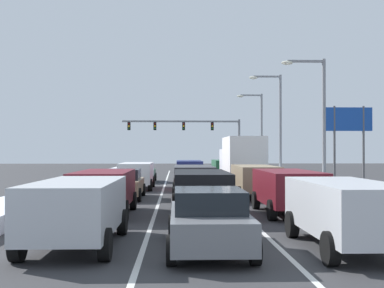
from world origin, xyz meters
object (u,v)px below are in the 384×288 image
at_px(sedan_gray_center_lane_nearest, 209,219).
at_px(sedan_tan_left_lane_third, 124,184).
at_px(suv_navy_center_lane_fifth, 189,169).
at_px(traffic_light_gantry, 195,130).
at_px(suv_tan_right_lane_third, 255,178).
at_px(suv_charcoal_center_lane_third, 194,179).
at_px(suv_silver_right_lane_nearest, 347,208).
at_px(suv_maroon_right_lane_second, 288,188).
at_px(box_truck_right_lane_fourth, 242,159).
at_px(sedan_green_left_lane_fifth, 143,172).
at_px(suv_maroon_left_lane_second, 104,188).
at_px(roadside_sign_right, 349,128).
at_px(street_lamp_right_far, 258,126).
at_px(suv_silver_left_lane_nearest, 77,207).
at_px(suv_green_right_lane_fifth, 225,168).
at_px(street_lamp_right_mid, 276,118).
at_px(sedan_red_center_lane_fourth, 189,177).
at_px(street_lamp_right_near, 318,112).
at_px(suv_white_left_lane_fourth, 137,173).
at_px(suv_black_center_lane_second, 201,189).

bearing_deg(sedan_gray_center_lane_nearest, sedan_tan_left_lane_third, 104.94).
relative_size(suv_navy_center_lane_fifth, traffic_light_gantry, 0.35).
bearing_deg(suv_tan_right_lane_third, suv_charcoal_center_lane_third, -175.63).
xyz_separation_m(suv_silver_right_lane_nearest, suv_maroon_right_lane_second, (0.08, 6.68, 0.00)).
distance_m(box_truck_right_lane_fourth, sedan_green_left_lane_fifth, 8.77).
bearing_deg(suv_maroon_left_lane_second, roadside_sign_right, 43.98).
bearing_deg(suv_silver_right_lane_nearest, street_lamp_right_far, 83.61).
relative_size(suv_silver_left_lane_nearest, street_lamp_right_far, 0.59).
relative_size(suv_green_right_lane_fifth, street_lamp_right_mid, 0.57).
bearing_deg(box_truck_right_lane_fourth, sedan_gray_center_lane_nearest, -99.91).
relative_size(sedan_red_center_lane_fourth, roadside_sign_right, 0.82).
distance_m(sedan_tan_left_lane_third, roadside_sign_right, 16.64).
relative_size(suv_navy_center_lane_fifth, suv_silver_left_lane_nearest, 1.00).
xyz_separation_m(suv_green_right_lane_fifth, street_lamp_right_far, (4.29, 8.66, 3.95)).
distance_m(box_truck_right_lane_fourth, street_lamp_right_far, 17.36).
distance_m(suv_green_right_lane_fifth, street_lamp_right_near, 13.54).
relative_size(suv_maroon_right_lane_second, street_lamp_right_mid, 0.57).
distance_m(suv_silver_left_lane_nearest, suv_white_left_lane_fourth, 18.61).
height_order(suv_silver_right_lane_nearest, suv_navy_center_lane_fifth, same).
bearing_deg(street_lamp_right_far, suv_green_right_lane_fifth, -116.36).
xyz_separation_m(suv_black_center_lane_second, suv_charcoal_center_lane_third, (-0.03, 6.78, 0.00)).
bearing_deg(street_lamp_right_near, sedan_green_left_lane_fifth, 139.54).
relative_size(suv_silver_right_lane_nearest, sedan_green_left_lane_fifth, 1.09).
height_order(suv_navy_center_lane_fifth, street_lamp_right_mid, street_lamp_right_mid).
distance_m(sedan_gray_center_lane_nearest, traffic_light_gantry, 45.63).
distance_m(suv_tan_right_lane_third, suv_black_center_lane_second, 7.70).
relative_size(suv_green_right_lane_fifth, sedan_green_left_lane_fifth, 1.09).
height_order(suv_silver_left_lane_nearest, street_lamp_right_near, street_lamp_right_near).
relative_size(suv_charcoal_center_lane_third, sedan_red_center_lane_fourth, 1.09).
xyz_separation_m(suv_maroon_right_lane_second, suv_white_left_lane_fourth, (-6.83, 12.53, 0.00)).
relative_size(suv_charcoal_center_lane_third, street_lamp_right_near, 0.62).
height_order(street_lamp_right_near, street_lamp_right_mid, street_lamp_right_mid).
xyz_separation_m(suv_black_center_lane_second, suv_silver_left_lane_nearest, (-3.45, -5.47, 0.00)).
bearing_deg(roadside_sign_right, box_truck_right_lane_fourth, 177.61).
height_order(suv_white_left_lane_fourth, street_lamp_right_near, street_lamp_right_near).
xyz_separation_m(suv_charcoal_center_lane_third, street_lamp_right_near, (7.53, 3.74, 3.74)).
bearing_deg(traffic_light_gantry, street_lamp_right_mid, -72.11).
relative_size(suv_black_center_lane_second, street_lamp_right_far, 0.59).
distance_m(box_truck_right_lane_fourth, traffic_light_gantry, 24.74).
xyz_separation_m(suv_silver_right_lane_nearest, suv_navy_center_lane_fifth, (-3.21, 25.94, 0.00)).
bearing_deg(sedan_gray_center_lane_nearest, suv_tan_right_lane_third, 75.93).
bearing_deg(box_truck_right_lane_fourth, sedan_tan_left_lane_third, -131.96).
relative_size(box_truck_right_lane_fourth, suv_silver_left_lane_nearest, 1.47).
distance_m(suv_silver_right_lane_nearest, box_truck_right_lane_fourth, 20.93).
bearing_deg(sedan_red_center_lane_fourth, suv_navy_center_lane_fifth, 88.65).
xyz_separation_m(suv_green_right_lane_fifth, sedan_gray_center_lane_nearest, (-3.34, -28.92, -0.25)).
height_order(sedan_red_center_lane_fourth, sedan_green_left_lane_fifth, same).
bearing_deg(suv_silver_left_lane_nearest, suv_charcoal_center_lane_third, 74.44).
bearing_deg(sedan_red_center_lane_fourth, suv_black_center_lane_second, -89.60).
height_order(sedan_gray_center_lane_nearest, street_lamp_right_mid, street_lamp_right_mid).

